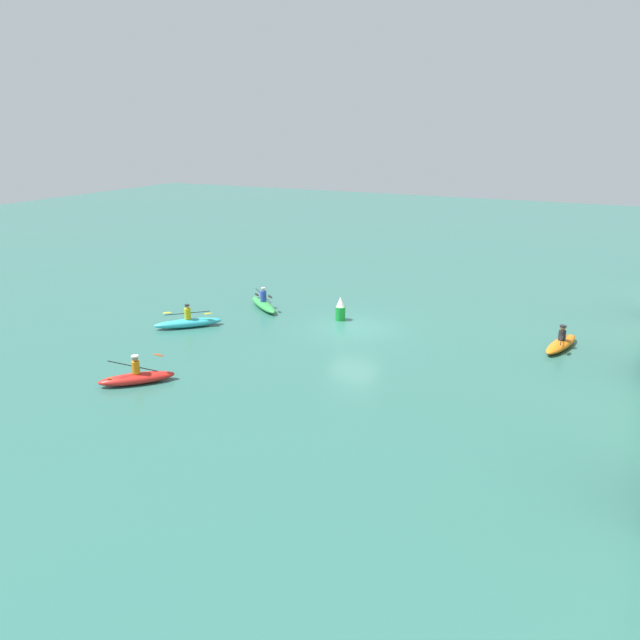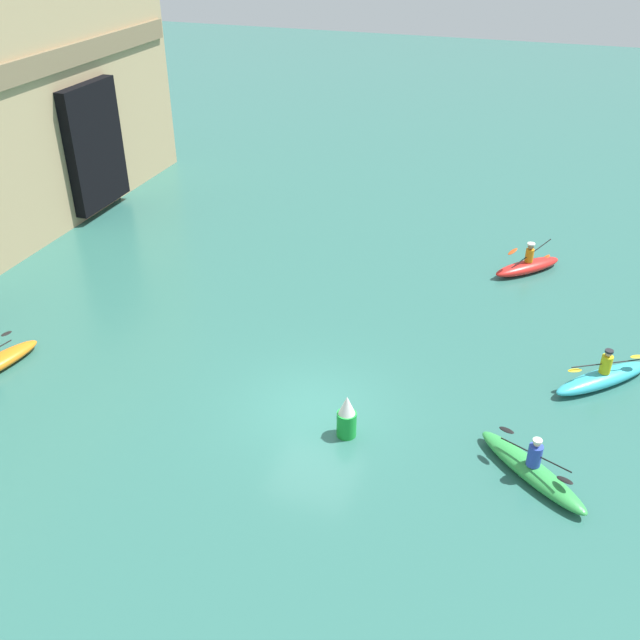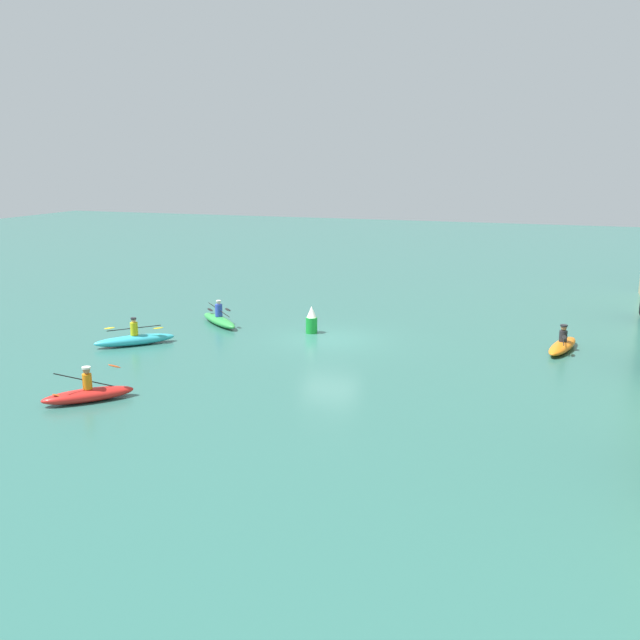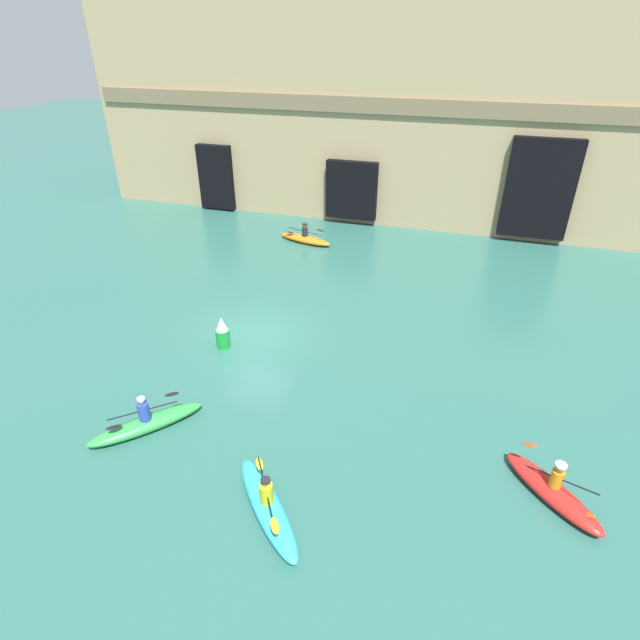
% 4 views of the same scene
% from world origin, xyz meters
% --- Properties ---
extents(ground_plane, '(120.00, 120.00, 0.00)m').
position_xyz_m(ground_plane, '(0.00, 0.00, 0.00)').
color(ground_plane, '#2D665B').
extents(kayak_orange, '(3.27, 1.46, 1.10)m').
position_xyz_m(kayak_orange, '(-1.34, 9.71, 0.24)').
color(kayak_orange, orange).
rests_on(kayak_orange, ground).
extents(kayak_green, '(2.71, 3.05, 1.19)m').
position_xyz_m(kayak_green, '(-0.87, -5.89, 0.25)').
color(kayak_green, green).
rests_on(kayak_green, ground).
extents(kayak_cyan, '(2.85, 2.92, 1.19)m').
position_xyz_m(kayak_cyan, '(3.72, -7.55, 0.26)').
color(kayak_cyan, '#33B2C6').
rests_on(kayak_cyan, ground).
extents(kayak_red, '(2.60, 2.58, 1.18)m').
position_xyz_m(kayak_red, '(10.40, -4.91, 0.26)').
color(kayak_red, red).
rests_on(kayak_red, ground).
extents(marker_buoy, '(0.52, 0.52, 1.25)m').
position_xyz_m(marker_buoy, '(-0.78, -1.15, 0.58)').
color(marker_buoy, green).
rests_on(marker_buoy, ground).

